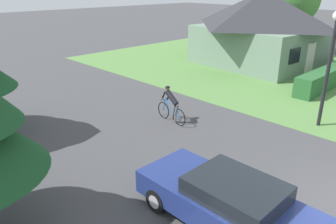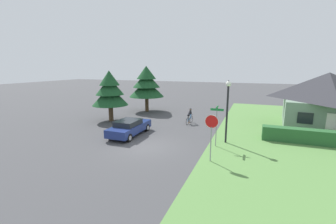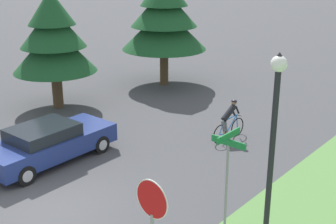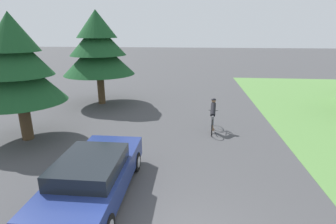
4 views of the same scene
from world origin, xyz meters
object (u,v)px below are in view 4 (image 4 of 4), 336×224
object	(u,v)px
conifer_tall_near	(16,65)
conifer_tall_far	(98,48)
cyclist	(213,116)
sedan_left_lane	(94,176)

from	to	relation	value
conifer_tall_near	conifer_tall_far	distance (m)	6.00
conifer_tall_far	cyclist	bearing A→B (deg)	-32.05
sedan_left_lane	conifer_tall_near	distance (m)	6.25
sedan_left_lane	cyclist	world-z (taller)	cyclist
cyclist	conifer_tall_far	bearing A→B (deg)	63.43
cyclist	conifer_tall_near	distance (m)	8.42
sedan_left_lane	conifer_tall_far	xyz separation A→B (m)	(-3.17, 9.59, 2.80)
sedan_left_lane	cyclist	size ratio (longest dim) A/B	2.53
sedan_left_lane	cyclist	xyz separation A→B (m)	(3.52, 5.40, 0.06)
sedan_left_lane	conifer_tall_near	size ratio (longest dim) A/B	0.87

